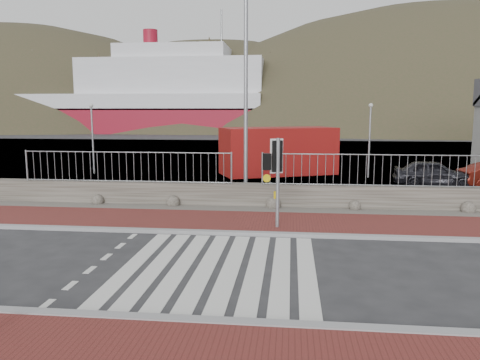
# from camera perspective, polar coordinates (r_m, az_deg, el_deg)

# --- Properties ---
(ground) EXTENTS (220.00, 220.00, 0.00)m
(ground) POSITION_cam_1_polar(r_m,az_deg,el_deg) (11.44, -2.63, -10.63)
(ground) COLOR #28282B
(ground) RESTS_ON ground
(sidewalk_far) EXTENTS (40.00, 3.00, 0.08)m
(sidewalk_far) POSITION_cam_1_polar(r_m,az_deg,el_deg) (15.71, -0.09, -5.14)
(sidewalk_far) COLOR maroon
(sidewalk_far) RESTS_ON ground
(kerb_near) EXTENTS (40.00, 0.25, 0.12)m
(kerb_near) POSITION_cam_1_polar(r_m,az_deg,el_deg) (8.68, -5.82, -16.75)
(kerb_near) COLOR gray
(kerb_near) RESTS_ON ground
(kerb_far) EXTENTS (40.00, 0.25, 0.12)m
(kerb_far) POSITION_cam_1_polar(r_m,az_deg,el_deg) (14.26, -0.76, -6.51)
(kerb_far) COLOR gray
(kerb_far) RESTS_ON ground
(zebra_crossing) EXTENTS (4.62, 5.60, 0.01)m
(zebra_crossing) POSITION_cam_1_polar(r_m,az_deg,el_deg) (11.43, -2.63, -10.60)
(zebra_crossing) COLOR silver
(zebra_crossing) RESTS_ON ground
(gravel_strip) EXTENTS (40.00, 1.50, 0.06)m
(gravel_strip) POSITION_cam_1_polar(r_m,az_deg,el_deg) (17.65, 0.63, -3.64)
(gravel_strip) COLOR #59544C
(gravel_strip) RESTS_ON ground
(stone_wall) EXTENTS (40.00, 0.60, 0.90)m
(stone_wall) POSITION_cam_1_polar(r_m,az_deg,el_deg) (18.35, 0.88, -1.84)
(stone_wall) COLOR #47423A
(stone_wall) RESTS_ON ground
(railing) EXTENTS (18.07, 0.07, 1.22)m
(railing) POSITION_cam_1_polar(r_m,az_deg,el_deg) (18.00, 0.84, 2.37)
(railing) COLOR gray
(railing) RESTS_ON stone_wall
(quay) EXTENTS (120.00, 40.00, 0.50)m
(quay) POSITION_cam_1_polar(r_m,az_deg,el_deg) (38.79, 3.74, 2.96)
(quay) COLOR #4C4C4F
(quay) RESTS_ON ground
(water) EXTENTS (220.00, 50.00, 0.05)m
(water) POSITION_cam_1_polar(r_m,az_deg,el_deg) (73.69, 4.97, 5.58)
(water) COLOR #3F4C54
(water) RESTS_ON ground
(ferry) EXTENTS (50.00, 16.00, 20.00)m
(ferry) POSITION_cam_1_polar(r_m,az_deg,el_deg) (82.88, -12.44, 9.45)
(ferry) COLOR maroon
(ferry) RESTS_ON ground
(hills_backdrop) EXTENTS (254.00, 90.00, 100.00)m
(hills_backdrop) POSITION_cam_1_polar(r_m,az_deg,el_deg) (102.28, 8.94, -6.77)
(hills_backdrop) COLOR #363822
(hills_backdrop) RESTS_ON ground
(traffic_signal_far) EXTENTS (0.71, 0.44, 2.89)m
(traffic_signal_far) POSITION_cam_1_polar(r_m,az_deg,el_deg) (14.58, 4.50, 1.98)
(traffic_signal_far) COLOR gray
(traffic_signal_far) RESTS_ON ground
(streetlight) EXTENTS (1.95, 0.31, 9.19)m
(streetlight) POSITION_cam_1_polar(r_m,az_deg,el_deg) (18.89, 1.20, 12.84)
(streetlight) COLOR gray
(streetlight) RESTS_ON ground
(shipping_container) EXTENTS (7.11, 5.08, 2.73)m
(shipping_container) POSITION_cam_1_polar(r_m,az_deg,el_deg) (27.67, 4.68, 3.56)
(shipping_container) COLOR maroon
(shipping_container) RESTS_ON ground
(car_a) EXTENTS (3.95, 1.92, 1.30)m
(car_a) POSITION_cam_1_polar(r_m,az_deg,el_deg) (25.10, 22.52, 0.77)
(car_a) COLOR black
(car_a) RESTS_ON ground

